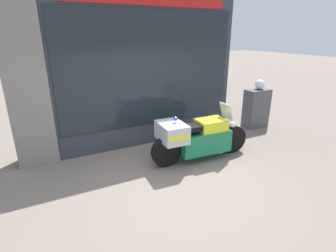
# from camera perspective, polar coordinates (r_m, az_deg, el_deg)

# --- Properties ---
(ground_plane) EXTENTS (60.00, 60.00, 0.00)m
(ground_plane) POSITION_cam_1_polar(r_m,az_deg,el_deg) (5.26, 1.16, -11.21)
(ground_plane) COLOR gray
(shop_building) EXTENTS (5.39, 0.55, 3.65)m
(shop_building) POSITION_cam_1_polar(r_m,az_deg,el_deg) (6.29, -10.61, 11.41)
(shop_building) COLOR #333842
(shop_building) RESTS_ON ground
(window_display) EXTENTS (4.14, 0.30, 2.03)m
(window_display) POSITION_cam_1_polar(r_m,az_deg,el_deg) (6.86, -4.52, 0.72)
(window_display) COLOR slate
(window_display) RESTS_ON ground
(paramedic_motorcycle) EXTENTS (2.38, 0.76, 1.23)m
(paramedic_motorcycle) POSITION_cam_1_polar(r_m,az_deg,el_deg) (5.77, 6.16, -2.37)
(paramedic_motorcycle) COLOR black
(paramedic_motorcycle) RESTS_ON ground
(utility_cabinet) EXTENTS (0.74, 0.40, 1.13)m
(utility_cabinet) POSITION_cam_1_polar(r_m,az_deg,el_deg) (8.27, 18.64, 3.67)
(utility_cabinet) COLOR #4C4C51
(utility_cabinet) RESTS_ON ground
(white_helmet) EXTENTS (0.28, 0.28, 0.28)m
(white_helmet) POSITION_cam_1_polar(r_m,az_deg,el_deg) (8.18, 19.35, 8.54)
(white_helmet) COLOR white
(white_helmet) RESTS_ON utility_cabinet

